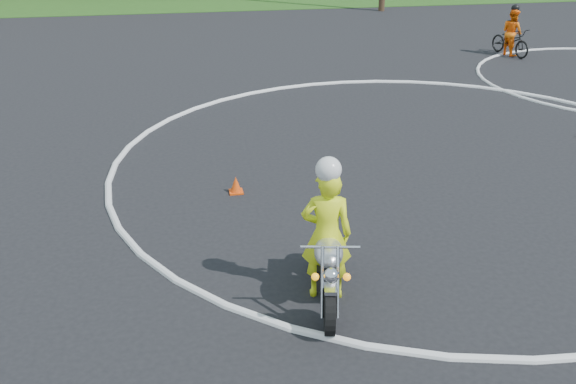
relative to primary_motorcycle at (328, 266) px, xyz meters
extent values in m
plane|color=black|center=(2.94, 1.33, -0.51)|extent=(120.00, 120.00, 0.00)
torus|color=silver|center=(2.94, 4.33, -0.50)|extent=(12.12, 12.12, 0.12)
cylinder|color=black|center=(-0.13, -0.65, -0.21)|extent=(0.23, 0.61, 0.60)
cylinder|color=black|center=(0.14, 0.73, -0.21)|extent=(0.23, 0.61, 0.60)
cube|color=black|center=(0.01, 0.09, -0.11)|extent=(0.38, 0.59, 0.30)
ellipsoid|color=silver|center=(-0.03, -0.11, 0.27)|extent=(0.48, 0.70, 0.28)
cube|color=black|center=(0.07, 0.38, 0.23)|extent=(0.37, 0.64, 0.10)
cylinder|color=#BABAC0|center=(-0.20, -0.55, 0.14)|extent=(0.11, 0.36, 0.81)
cylinder|color=silver|center=(-0.03, -0.59, 0.14)|extent=(0.11, 0.36, 0.81)
cube|color=silver|center=(-0.14, -0.67, 0.11)|extent=(0.18, 0.24, 0.05)
cylinder|color=silver|center=(-0.08, -0.40, 0.51)|extent=(0.69, 0.17, 0.04)
sphere|color=silver|center=(-0.15, -0.75, 0.34)|extent=(0.18, 0.18, 0.18)
sphere|color=orange|center=(-0.32, -0.69, 0.31)|extent=(0.09, 0.09, 0.09)
sphere|color=orange|center=(0.03, -0.76, 0.31)|extent=(0.09, 0.09, 0.09)
cylinder|color=white|center=(0.25, 0.45, -0.21)|extent=(0.23, 0.80, 0.08)
imported|color=#E5F619|center=(0.00, 0.14, 0.37)|extent=(0.72, 0.54, 1.77)
sphere|color=silver|center=(-0.01, 0.09, 1.28)|extent=(0.32, 0.32, 0.32)
imported|color=black|center=(9.27, 12.79, -0.06)|extent=(0.98, 1.80, 0.90)
imported|color=orange|center=(9.27, 12.79, 0.23)|extent=(0.72, 0.84, 1.49)
sphere|color=black|center=(9.27, 12.79, 1.00)|extent=(0.26, 0.26, 0.26)
cone|color=#E6450C|center=(-0.80, 3.54, -0.36)|extent=(0.22, 0.22, 0.30)
cube|color=#E6450C|center=(-0.80, 3.54, -0.50)|extent=(0.24, 0.24, 0.03)
camera|label=1|loc=(-1.75, -6.75, 4.23)|focal=40.00mm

